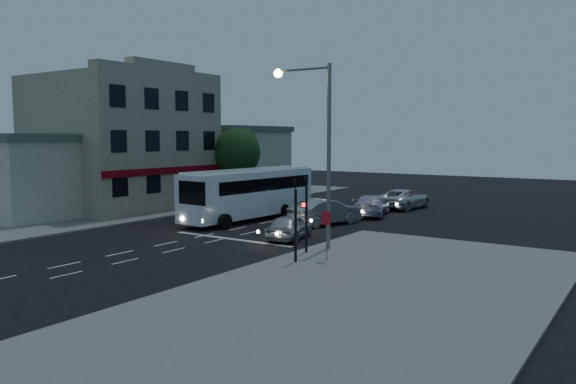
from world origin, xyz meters
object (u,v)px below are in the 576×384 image
Objects in this scene: traffic_signal_main at (306,204)px; traffic_signal_side at (296,210)px; car_suv at (290,227)px; regulatory_sign at (326,228)px; car_sedan_c at (404,199)px; streetlight at (317,134)px; car_sedan_b at (372,205)px; car_sedan_a at (325,212)px; tour_bus at (250,192)px; street_tree at (237,150)px.

traffic_signal_side is (0.70, -1.98, 0.00)m from traffic_signal_main.
regulatory_sign is (4.64, -4.04, 0.91)m from car_suv.
streetlight is at bearing 101.75° from car_sedan_c.
car_sedan_c is at bearing -110.07° from car_sedan_b.
car_sedan_a is at bearing 117.13° from streetlight.
tour_bus is 9.78m from street_tree.
car_suv is at bearing 149.23° from streetlight.
tour_bus is at bearing 26.94° from car_sedan_a.
traffic_signal_main is (3.89, -8.52, 1.59)m from car_sedan_a.
street_tree reaches higher than car_suv.
traffic_signal_side is 0.46× the size of streetlight.
traffic_signal_side is at bearing 129.87° from car_sedan_a.
tour_bus is at bearing 136.29° from traffic_signal_side.
streetlight is 20.19m from street_tree.
traffic_signal_main is 3.61m from streetlight.
streetlight is (8.97, -6.09, 3.87)m from tour_bus.
car_sedan_b is at bearing 103.89° from traffic_signal_side.
car_sedan_a is at bearing 66.55° from car_sedan_b.
car_sedan_b is at bearing -80.62° from car_sedan_a.
car_sedan_c is 1.34× the size of traffic_signal_side.
car_sedan_b reaches higher than car_suv.
car_sedan_c is 1.34× the size of traffic_signal_main.
streetlight is at bearing 133.37° from car_sedan_a.
traffic_signal_main is at bearing 86.48° from car_sedan_b.
car_sedan_b is at bearing -102.14° from car_suv.
streetlight reaches higher than tour_bus.
tour_bus reaches higher than car_sedan_a.
street_tree is (-11.91, 5.73, 3.66)m from car_sedan_a.
car_sedan_c is 0.89× the size of street_tree.
car_sedan_a is at bearing 113.63° from traffic_signal_side.
traffic_signal_main reaches higher than car_sedan_a.
traffic_signal_main is (2.94, -3.02, 1.73)m from car_suv.
car_sedan_a is 0.56× the size of streetlight.
street_tree is at bearing -9.43° from car_sedan_a.
streetlight is at bearing 135.54° from car_suv.
street_tree reaches higher than car_sedan_b.
car_sedan_b is (-0.30, 10.93, 0.06)m from car_suv.
car_sedan_b is at bearing 108.27° from regulatory_sign.
car_suv is 5.94m from streetlight.
traffic_signal_main is 2.10m from traffic_signal_side.
traffic_signal_side is (3.64, -5.00, 1.73)m from car_suv.
traffic_signal_main reaches higher than car_sedan_c.
traffic_signal_side reaches higher than tour_bus.
tour_bus is 2.24× the size of car_sedan_a.
street_tree is (-17.51, 15.26, 2.90)m from regulatory_sign.
streetlight is (-1.96, 2.44, 4.14)m from regulatory_sign.
streetlight reaches higher than car_sedan_b.
street_tree is (-12.88, -4.83, 3.73)m from car_sedan_c.
traffic_signal_main is (3.24, -13.95, 1.67)m from car_sedan_b.
streetlight is at bearing 100.20° from traffic_signal_main.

